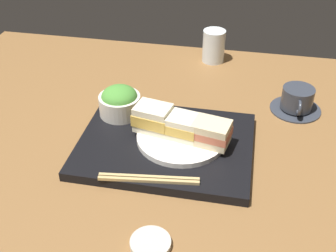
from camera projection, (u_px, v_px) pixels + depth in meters
The scene contains 11 objects.
ground_plane at pixel (170, 140), 105.63cm from camera, with size 140.00×100.00×3.00cm, color brown.
serving_tray at pixel (167, 145), 99.83cm from camera, with size 39.15×30.23×2.18cm, color black.
sandwich_plate at pixel (181, 137), 99.39cm from camera, with size 20.33×20.33×1.24cm, color white.
sandwich_near at pixel (153, 118), 99.43cm from camera, with size 9.38×7.84×6.04cm.
sandwich_middle at pixel (182, 126), 97.54cm from camera, with size 9.13×7.66×5.18cm.
sandwich_far at pixel (211, 133), 95.38cm from camera, with size 9.26×7.55×5.23cm.
salad_bowl at pixel (120, 101), 106.52cm from camera, with size 10.20×10.20×7.43cm.
chopsticks_pair at pixel (149, 179), 88.37cm from camera, with size 20.67×4.20×0.70cm.
coffee_cup at pixel (297, 101), 112.17cm from camera, with size 13.07×13.18×6.43cm.
drinking_glass at pixel (214, 46), 134.26cm from camera, with size 6.87×6.87×9.94cm, color silver.
small_sauce_dish at pixel (150, 243), 77.37cm from camera, with size 7.38×7.38×1.21cm, color beige.
Camera 1 is at (15.89, -82.78, 62.26)cm, focal length 46.70 mm.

